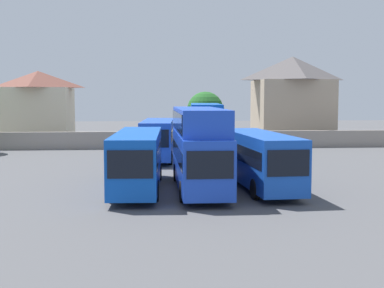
{
  "coord_description": "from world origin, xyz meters",
  "views": [
    {
      "loc": [
        -2.89,
        -30.77,
        5.4
      ],
      "look_at": [
        0.0,
        3.0,
        2.4
      ],
      "focal_mm": 50.09,
      "sensor_mm": 36.0,
      "label": 1
    }
  ],
  "objects": [
    {
      "name": "bus_3",
      "position": [
        3.72,
        -0.05,
        1.87
      ],
      "size": [
        3.02,
        10.68,
        3.26
      ],
      "rotation": [
        0.0,
        0.0,
        -1.51
      ],
      "color": "blue",
      "rests_on": "ground"
    },
    {
      "name": "bus_4",
      "position": [
        -1.9,
        14.93,
        1.93
      ],
      "size": [
        3.23,
        10.68,
        3.38
      ],
      "rotation": [
        0.0,
        0.0,
        -1.64
      ],
      "color": "blue",
      "rests_on": "ground"
    },
    {
      "name": "tree_left_of_lot",
      "position": [
        3.54,
        27.31,
        3.94
      ],
      "size": [
        4.0,
        4.0,
        5.95
      ],
      "color": "brown",
      "rests_on": "ground"
    },
    {
      "name": "bus_2",
      "position": [
        0.14,
        -0.15,
        2.67
      ],
      "size": [
        2.7,
        11.39,
        4.73
      ],
      "rotation": [
        0.0,
        0.0,
        -1.58
      ],
      "color": "blue",
      "rests_on": "ground"
    },
    {
      "name": "ground",
      "position": [
        0.0,
        18.0,
        0.0
      ],
      "size": [
        140.0,
        140.0,
        0.0
      ],
      "primitive_type": "plane",
      "color": "#4C4C4F"
    },
    {
      "name": "depot_boundary_wall",
      "position": [
        0.0,
        24.81,
        0.9
      ],
      "size": [
        56.0,
        0.5,
        1.8
      ],
      "primitive_type": "cube",
      "color": "gray",
      "rests_on": "ground"
    },
    {
      "name": "bus_1",
      "position": [
        -3.39,
        0.12,
        1.92
      ],
      "size": [
        3.01,
        11.5,
        3.35
      ],
      "rotation": [
        0.0,
        0.0,
        -1.62
      ],
      "color": "blue",
      "rests_on": "ground"
    },
    {
      "name": "bus_5",
      "position": [
        2.24,
        15.29,
        2.7
      ],
      "size": [
        3.49,
        11.94,
        4.78
      ],
      "rotation": [
        0.0,
        0.0,
        -1.65
      ],
      "color": "blue",
      "rests_on": "ground"
    },
    {
      "name": "house_terrace_left",
      "position": [
        -15.41,
        33.19,
        4.27
      ],
      "size": [
        7.68,
        8.04,
        8.38
      ],
      "color": "beige",
      "rests_on": "ground"
    },
    {
      "name": "house_terrace_centre",
      "position": [
        14.55,
        32.26,
        5.19
      ],
      "size": [
        8.99,
        8.18,
        10.17
      ],
      "color": "tan",
      "rests_on": "ground"
    }
  ]
}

